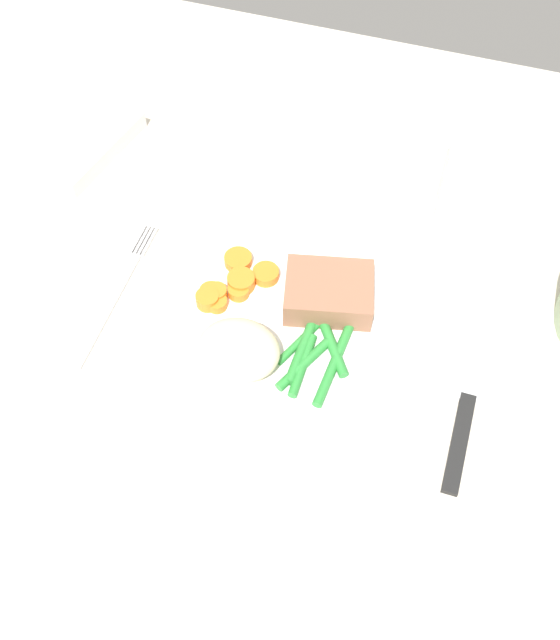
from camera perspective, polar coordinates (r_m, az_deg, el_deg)
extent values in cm
cube|color=beige|center=(66.76, -1.50, -1.84)|extent=(120.00, 90.00, 2.00)
cylinder|color=white|center=(65.31, 0.00, -0.88)|extent=(24.22, 24.22, 1.60)
cube|color=#936047|center=(65.17, 3.76, 2.11)|extent=(8.76, 7.48, 2.72)
ellipsoid|color=beige|center=(61.33, -3.17, -2.29)|extent=(6.94, 5.88, 3.63)
cylinder|color=orange|center=(68.48, -3.22, 4.61)|extent=(2.56, 2.56, 0.91)
cylinder|color=orange|center=(67.36, -1.09, 3.53)|extent=(2.41, 2.41, 0.95)
cylinder|color=orange|center=(66.26, -5.29, 2.02)|extent=(2.09, 2.09, 1.05)
cylinder|color=orange|center=(66.76, -3.00, 2.96)|extent=(2.50, 2.50, 1.24)
cylinder|color=orange|center=(66.18, -4.84, 2.06)|extent=(1.81, 1.81, 1.16)
cylinder|color=orange|center=(66.34, -3.19, 2.23)|extent=(1.94, 1.94, 0.92)
cylinder|color=orange|center=(65.81, -5.57, 1.58)|extent=(2.08, 2.08, 1.25)
cylinder|color=orange|center=(65.72, -4.84, 1.30)|extent=(1.83, 1.83, 0.89)
cylinder|color=#2D8C38|center=(63.14, 3.92, -2.08)|extent=(4.26, 5.74, 0.88)
cylinder|color=#2D8C38|center=(62.29, 4.13, -3.42)|extent=(1.44, 8.26, 0.84)
cylinder|color=#2D8C38|center=(63.65, 1.82, -1.36)|extent=(3.28, 6.33, 0.66)
cylinder|color=#2D8C38|center=(62.18, 1.81, -3.42)|extent=(3.37, 5.84, 0.82)
cylinder|color=#2D8C38|center=(62.14, 1.74, -3.49)|extent=(0.79, 6.03, 0.79)
cylinder|color=#2D8C38|center=(63.06, 1.79, -2.03)|extent=(1.12, 7.48, 0.88)
cube|color=silver|center=(69.19, -13.07, 0.86)|extent=(1.00, 13.00, 0.40)
cube|color=silver|center=(73.60, -10.80, 6.05)|extent=(0.24, 3.60, 0.40)
cube|color=silver|center=(73.45, -10.52, 5.99)|extent=(0.24, 3.60, 0.40)
cube|color=silver|center=(73.31, -10.23, 5.92)|extent=(0.24, 3.60, 0.40)
cube|color=silver|center=(73.16, -9.95, 5.85)|extent=(0.24, 3.60, 0.40)
cube|color=black|center=(62.56, 13.55, -9.14)|extent=(1.30, 9.00, 0.64)
cube|color=silver|center=(67.68, 14.98, -1.70)|extent=(1.70, 12.00, 0.40)
cylinder|color=silver|center=(72.81, 9.36, 11.33)|extent=(7.99, 7.99, 10.08)
cylinder|color=silver|center=(74.57, 9.10, 9.97)|extent=(7.35, 7.35, 5.08)
cube|color=white|center=(83.96, -15.61, 13.27)|extent=(12.54, 14.23, 1.88)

